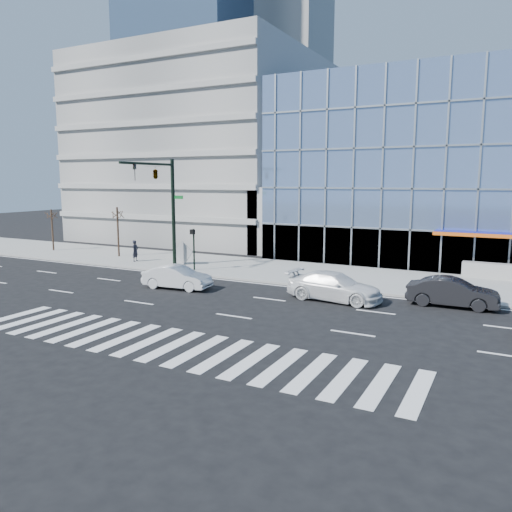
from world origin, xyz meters
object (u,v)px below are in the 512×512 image
Objects in this scene: white_suv at (334,286)px; white_sedan at (177,277)px; traffic_signal at (161,186)px; ped_signal_post at (193,243)px; street_tree_near at (117,214)px; street_tree_far at (51,215)px; pedestrian at (135,251)px; tilted_panel at (183,253)px; dark_sedan at (453,292)px.

white_sedan is at bearing 103.66° from white_suv.
white_suv is at bearing -12.24° from traffic_signal.
ped_signal_post is 9.97m from street_tree_near.
street_tree_far is 2.27× the size of pedestrian.
street_tree_near is 22.35m from white_suv.
tilted_panel reaches higher than white_suv.
ped_signal_post reaches higher than white_suv.
street_tree_near is (-9.50, 2.56, 1.64)m from ped_signal_post.
street_tree_near is 2.48× the size of pedestrian.
ped_signal_post is 0.65× the size of dark_sedan.
ped_signal_post is at bearing -35.48° from tilted_panel.
dark_sedan is 20.35m from tilted_panel.
ped_signal_post reaches higher than white_sedan.
traffic_signal is 1.49× the size of white_suv.
street_tree_far is at bearing 180.00° from street_tree_near.
street_tree_near is 14.32m from white_sedan.
white_sedan is at bearing -66.15° from ped_signal_post.
street_tree_near is at bearing 78.50° from white_suv.
street_tree_near is 7.83m from tilted_panel.
street_tree_near is at bearing 164.94° from ped_signal_post.
street_tree_near is 0.91× the size of dark_sedan.
street_tree_near is 8.01m from street_tree_far.
white_sedan is 3.30× the size of tilted_panel.
street_tree_far is 15.51m from tilted_panel.
tilted_panel reaches higher than pedestrian.
traffic_signal is at bearing -22.71° from street_tree_near.
street_tree_far is 35.69m from dark_sedan.
street_tree_far is at bearing 168.95° from traffic_signal.
white_suv reaches higher than dark_sedan.
pedestrian is at bearing -24.82° from street_tree_near.
ped_signal_post reaches higher than dark_sedan.
street_tree_near is at bearing 157.29° from traffic_signal.
white_suv is 14.96m from tilted_panel.
dark_sedan is (27.31, -4.50, -3.02)m from street_tree_near.
ped_signal_post is at bearing -105.02° from pedestrian.
street_tree_far is at bearing 77.66° from pedestrian.
white_sedan is at bearing -53.47° from tilted_panel.
ped_signal_post is 0.56× the size of white_suv.
ped_signal_post is 17.96m from dark_sedan.
white_sedan is (11.73, -7.61, -3.07)m from street_tree_near.
street_tree_far is at bearing 81.51° from dark_sedan.
dark_sedan is at bearing -4.42° from traffic_signal.
street_tree_far reaches higher than pedestrian.
street_tree_near is at bearing 0.00° from street_tree_far.
dark_sedan is (17.81, -1.94, -1.38)m from ped_signal_post.
dark_sedan is at bearing -7.26° from street_tree_far.
tilted_panel is at bearing -6.06° from street_tree_near.
tilted_panel is at bearing 78.22° from dark_sedan.
white_sedan is 10.64m from pedestrian.
ped_signal_post is 0.71× the size of street_tree_near.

